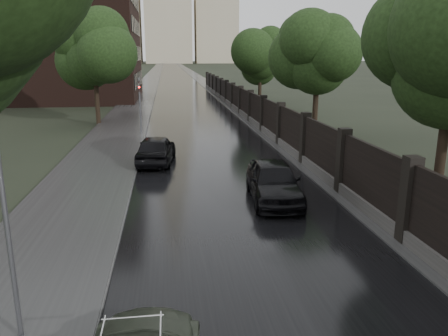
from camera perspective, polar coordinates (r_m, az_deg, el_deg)
The scene contains 13 objects.
road at distance 196.52m, azimuth -6.88°, elevation 12.86°, with size 8.00×420.00×0.02m, color black.
sidewalk_left at distance 196.54m, azimuth -8.68°, elevation 12.82°, with size 4.00×420.00×0.16m, color #2D2D2D.
verge_right at distance 196.66m, azimuth -5.24°, elevation 12.91°, with size 3.00×420.00×0.08m, color #2D2D2D.
fence_right at distance 39.34m, azimuth 2.93°, elevation 7.94°, with size 0.45×75.72×2.70m.
tree_left_far at distance 36.85m, azimuth -16.61°, elevation 13.53°, with size 4.25×4.25×7.39m.
tree_right_b at distance 30.11m, azimuth 12.12°, elevation 13.14°, with size 4.08×4.08×7.01m.
tree_right_c at distance 47.48m, azimuth 4.77°, elevation 13.81°, with size 4.08×4.08×7.01m.
lamp_post at distance 8.94m, azimuth -26.63°, elevation -5.71°, with size 0.25×0.12×5.11m.
traffic_light at distance 31.63m, azimuth -10.93°, elevation 8.62°, with size 0.16×0.32×4.00m.
brick_building at distance 60.64m, azimuth -23.46°, elevation 17.65°, with size 24.00×18.00×20.00m, color black.
stalinist_tower at distance 308.19m, azimuth -7.40°, elevation 20.57°, with size 92.00×30.00×159.00m.
hatchback_left at distance 23.09m, azimuth -8.87°, elevation 2.45°, with size 1.79×4.44×1.51m, color black.
car_right_near at distance 17.05m, azimuth 6.49°, elevation -1.69°, with size 1.86×4.63×1.58m, color black.
Camera 1 is at (-2.41, -6.43, 5.53)m, focal length 35.00 mm.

